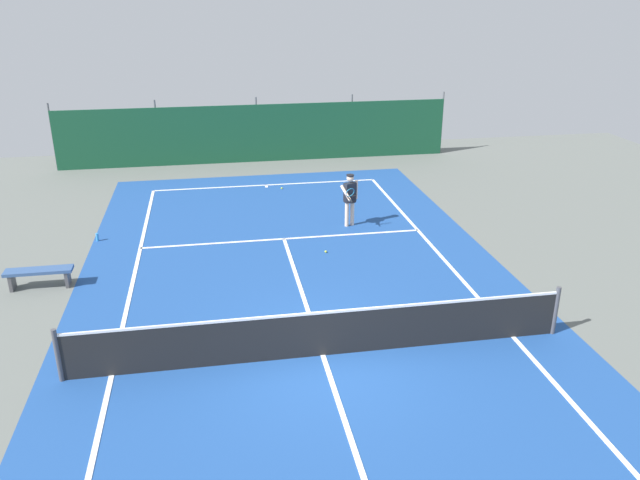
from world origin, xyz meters
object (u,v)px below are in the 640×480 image
object	(u,v)px
tennis_ball_midcourt	(326,252)
courtside_bench	(39,274)
tennis_net	(323,333)
tennis_ball_near_player	(282,188)
tennis_player	(350,196)
water_bottle	(97,237)

from	to	relation	value
tennis_ball_midcourt	courtside_bench	bearing A→B (deg)	-172.85
tennis_net	tennis_ball_near_player	distance (m)	11.36
tennis_net	tennis_player	xyz separation A→B (m)	(2.14, 7.17, 0.45)
water_bottle	tennis_ball_midcourt	bearing A→B (deg)	-17.51
tennis_player	tennis_ball_midcourt	size ratio (longest dim) A/B	24.85
tennis_player	water_bottle	bearing A→B (deg)	-21.53
courtside_bench	water_bottle	xyz separation A→B (m)	(0.92, 2.94, -0.25)
tennis_ball_midcourt	courtside_bench	distance (m)	7.40
tennis_net	tennis_player	size ratio (longest dim) A/B	6.17
tennis_net	tennis_ball_midcourt	distance (m)	5.31
tennis_player	courtside_bench	bearing A→B (deg)	-2.28
tennis_net	courtside_bench	bearing A→B (deg)	145.93
tennis_net	tennis_ball_near_player	bearing A→B (deg)	87.36
courtside_bench	water_bottle	distance (m)	3.09
tennis_player	tennis_ball_near_player	xyz separation A→B (m)	(-1.62, 4.17, -0.93)
tennis_ball_near_player	tennis_ball_midcourt	distance (m)	6.17
tennis_player	water_bottle	world-z (taller)	tennis_player
tennis_net	tennis_ball_near_player	size ratio (longest dim) A/B	153.33
tennis_ball_midcourt	water_bottle	world-z (taller)	water_bottle
tennis_net	courtside_bench	distance (m)	7.62
tennis_net	tennis_ball_near_player	xyz separation A→B (m)	(0.52, 11.33, -0.48)
tennis_ball_near_player	courtside_bench	distance (m)	9.84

